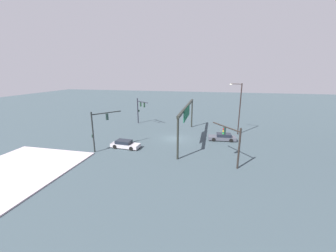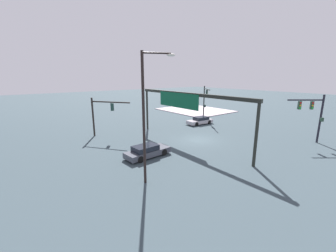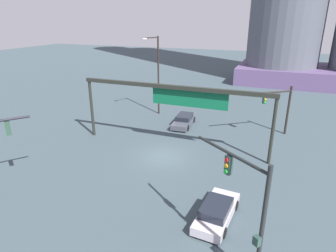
{
  "view_description": "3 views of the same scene",
  "coord_description": "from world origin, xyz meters",
  "px_view_note": "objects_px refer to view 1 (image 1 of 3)",
  "views": [
    {
      "loc": [
        34.33,
        6.33,
        11.42
      ],
      "look_at": [
        2.93,
        -0.64,
        3.03
      ],
      "focal_mm": 22.13,
      "sensor_mm": 36.0,
      "label": 1
    },
    {
      "loc": [
        -18.0,
        18.88,
        7.89
      ],
      "look_at": [
        2.68,
        2.72,
        1.69
      ],
      "focal_mm": 23.0,
      "sensor_mm": 36.0,
      "label": 2
    },
    {
      "loc": [
        8.74,
        -21.27,
        11.46
      ],
      "look_at": [
        0.37,
        0.02,
        2.9
      ],
      "focal_mm": 30.97,
      "sensor_mm": 36.0,
      "label": 3
    }
  ],
  "objects_px": {
    "streetlamp_curved_arm": "(239,106)",
    "sedan_car_waiting_far": "(125,144)",
    "traffic_signal_cross_street": "(232,139)",
    "traffic_signal_near_corner": "(140,108)",
    "sedan_car_approaching": "(222,137)",
    "traffic_signal_opposite_side": "(99,125)"
  },
  "relations": [
    {
      "from": "traffic_signal_near_corner",
      "to": "sedan_car_approaching",
      "type": "relative_size",
      "value": 1.21
    },
    {
      "from": "traffic_signal_cross_street",
      "to": "sedan_car_approaching",
      "type": "height_order",
      "value": "traffic_signal_cross_street"
    },
    {
      "from": "traffic_signal_opposite_side",
      "to": "traffic_signal_cross_street",
      "type": "relative_size",
      "value": 1.18
    },
    {
      "from": "streetlamp_curved_arm",
      "to": "sedan_car_waiting_far",
      "type": "relative_size",
      "value": 2.07
    },
    {
      "from": "traffic_signal_near_corner",
      "to": "traffic_signal_cross_street",
      "type": "bearing_deg",
      "value": -5.98
    },
    {
      "from": "traffic_signal_opposite_side",
      "to": "sedan_car_approaching",
      "type": "height_order",
      "value": "traffic_signal_opposite_side"
    },
    {
      "from": "traffic_signal_near_corner",
      "to": "sedan_car_approaching",
      "type": "bearing_deg",
      "value": 13.41
    },
    {
      "from": "traffic_signal_near_corner",
      "to": "traffic_signal_cross_street",
      "type": "xyz_separation_m",
      "value": [
        17.76,
        18.52,
        -0.33
      ]
    },
    {
      "from": "traffic_signal_near_corner",
      "to": "traffic_signal_cross_street",
      "type": "relative_size",
      "value": 1.13
    },
    {
      "from": "traffic_signal_near_corner",
      "to": "sedan_car_approaching",
      "type": "height_order",
      "value": "traffic_signal_near_corner"
    },
    {
      "from": "traffic_signal_opposite_side",
      "to": "sedan_car_waiting_far",
      "type": "height_order",
      "value": "traffic_signal_opposite_side"
    },
    {
      "from": "streetlamp_curved_arm",
      "to": "traffic_signal_cross_street",
      "type": "bearing_deg",
      "value": 105.57
    },
    {
      "from": "traffic_signal_opposite_side",
      "to": "streetlamp_curved_arm",
      "type": "height_order",
      "value": "streetlamp_curved_arm"
    },
    {
      "from": "traffic_signal_opposite_side",
      "to": "sedan_car_waiting_far",
      "type": "xyz_separation_m",
      "value": [
        -1.88,
        3.09,
        -3.34
      ]
    },
    {
      "from": "traffic_signal_cross_street",
      "to": "sedan_car_waiting_far",
      "type": "bearing_deg",
      "value": 44.27
    },
    {
      "from": "sedan_car_approaching",
      "to": "sedan_car_waiting_far",
      "type": "bearing_deg",
      "value": 21.89
    },
    {
      "from": "traffic_signal_cross_street",
      "to": "sedan_car_waiting_far",
      "type": "distance_m",
      "value": 16.04
    },
    {
      "from": "sedan_car_approaching",
      "to": "sedan_car_waiting_far",
      "type": "height_order",
      "value": "same"
    },
    {
      "from": "streetlamp_curved_arm",
      "to": "sedan_car_waiting_far",
      "type": "distance_m",
      "value": 21.61
    },
    {
      "from": "traffic_signal_opposite_side",
      "to": "streetlamp_curved_arm",
      "type": "xyz_separation_m",
      "value": [
        -13.39,
        20.73,
        1.49
      ]
    },
    {
      "from": "traffic_signal_opposite_side",
      "to": "streetlamp_curved_arm",
      "type": "distance_m",
      "value": 24.72
    },
    {
      "from": "sedan_car_approaching",
      "to": "traffic_signal_opposite_side",
      "type": "bearing_deg",
      "value": 22.98
    }
  ]
}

